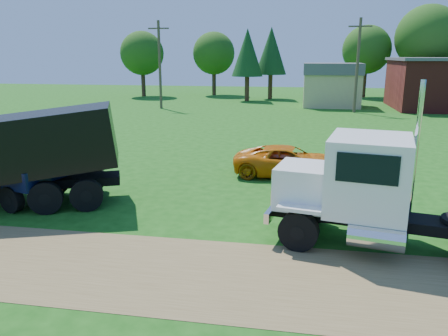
# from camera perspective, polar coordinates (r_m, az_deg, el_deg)

# --- Properties ---
(ground) EXTENTS (140.00, 140.00, 0.00)m
(ground) POSITION_cam_1_polar(r_m,az_deg,el_deg) (11.53, 5.67, -14.34)
(ground) COLOR #184E11
(ground) RESTS_ON ground
(dirt_track) EXTENTS (120.00, 4.20, 0.01)m
(dirt_track) POSITION_cam_1_polar(r_m,az_deg,el_deg) (11.52, 5.67, -14.31)
(dirt_track) COLOR brown
(dirt_track) RESTS_ON ground
(white_semi_tractor) EXTENTS (8.30, 4.07, 4.90)m
(white_semi_tractor) POSITION_cam_1_polar(r_m,az_deg,el_deg) (13.50, 18.55, -2.94)
(white_semi_tractor) COLOR black
(white_semi_tractor) RESTS_ON ground
(black_dump_truck) EXTENTS (8.70, 5.60, 3.76)m
(black_dump_truck) POSITION_cam_1_polar(r_m,az_deg,el_deg) (17.91, -26.41, 1.78)
(black_dump_truck) COLOR black
(black_dump_truck) RESTS_ON ground
(orange_pickup) EXTENTS (5.25, 2.65, 1.42)m
(orange_pickup) POSITION_cam_1_polar(r_m,az_deg,el_deg) (20.66, 8.50, 0.83)
(orange_pickup) COLOR orange
(orange_pickup) RESTS_ON ground
(spectator_b) EXTENTS (1.05, 1.03, 1.71)m
(spectator_b) POSITION_cam_1_polar(r_m,az_deg,el_deg) (17.16, 13.27, -1.76)
(spectator_b) COLOR #999999
(spectator_b) RESTS_ON ground
(tan_shed) EXTENTS (6.20, 5.40, 4.70)m
(tan_shed) POSITION_cam_1_polar(r_m,az_deg,el_deg) (50.29, 13.88, 10.56)
(tan_shed) COLOR tan
(tan_shed) RESTS_ON ground
(utility_poles) EXTENTS (42.20, 0.28, 9.00)m
(utility_poles) POSITION_cam_1_polar(r_m,az_deg,el_deg) (45.41, 17.05, 12.87)
(utility_poles) COLOR brown
(utility_poles) RESTS_ON ground
(tree_row) EXTENTS (56.74, 13.08, 11.62)m
(tree_row) POSITION_cam_1_polar(r_m,az_deg,el_deg) (60.47, 20.44, 14.86)
(tree_row) COLOR #362216
(tree_row) RESTS_ON ground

